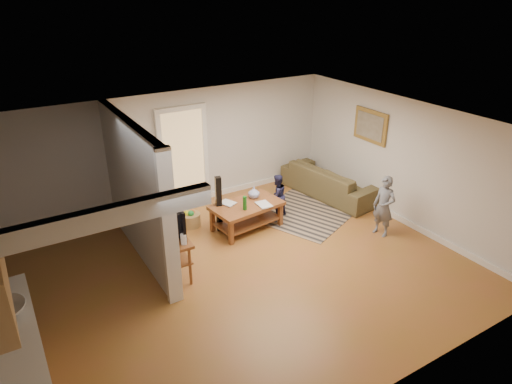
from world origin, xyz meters
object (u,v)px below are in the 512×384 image
coffee_table (247,209)px  child (380,234)px  tv_console (170,237)px  speaker_left (165,246)px  toy_basket (190,219)px  speaker_right (219,204)px  toddler (277,215)px  sofa (329,195)px

coffee_table → child: size_ratio=1.20×
tv_console → child: (3.94, -0.93, -0.67)m
speaker_left → child: 4.16m
coffee_table → toy_basket: coffee_table is taller
coffee_table → child: coffee_table is taller
speaker_right → tv_console: bearing=-133.1°
toy_basket → toddler: toddler is taller
coffee_table → speaker_left: (-1.91, -0.55, 0.04)m
sofa → speaker_left: (-4.30, -0.90, 0.46)m
coffee_table → child: bearing=-36.9°
toy_basket → child: child is taller
speaker_right → child: (2.60, -1.80, -0.56)m
tv_console → speaker_left: 0.24m
coffee_table → speaker_right: bearing=156.4°
speaker_left → toy_basket: 1.58m
tv_console → toy_basket: tv_console is taller
coffee_table → speaker_left: speaker_left is taller
sofa → child: child is taller
toy_basket → toddler: (1.73, -0.53, -0.15)m
sofa → speaker_left: size_ratio=2.54×
tv_console → speaker_left: tv_console is taller
sofa → toddler: toddler is taller
sofa → child: size_ratio=1.95×
toy_basket → speaker_right: bearing=-45.5°
toy_basket → coffee_table: bearing=-35.1°
speaker_left → speaker_right: (1.40, 0.77, 0.10)m
sofa → coffee_table: bearing=90.4°
coffee_table → toddler: bearing=9.4°
child → speaker_left: bearing=-116.7°
sofa → speaker_right: size_ratio=2.08×
child → sofa: bearing=158.9°
sofa → toy_basket: 3.35m
coffee_table → tv_console: 1.97m
coffee_table → toddler: 0.90m
sofa → tv_console: 4.41m
toddler → coffee_table: bearing=5.2°
sofa → toddler: 1.62m
tv_console → toddler: size_ratio=1.29×
tv_console → child: size_ratio=0.98×
tv_console → toy_basket: bearing=57.3°
tv_console → speaker_left: size_ratio=1.28×
tv_console → child: bearing=-11.2°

